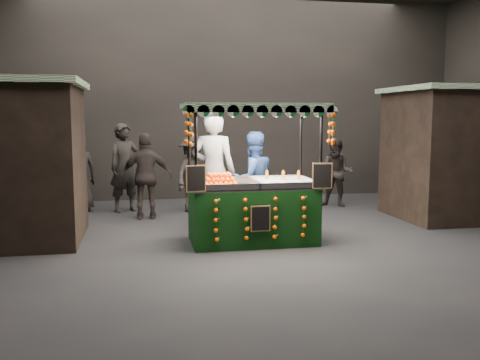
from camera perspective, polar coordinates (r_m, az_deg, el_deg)
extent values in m
plane|color=black|center=(8.42, 3.51, -6.98)|extent=(12.00, 12.00, 0.00)
cube|color=black|center=(13.09, -1.95, 8.99)|extent=(12.00, 0.10, 5.00)
cube|color=black|center=(11.44, 23.43, 2.47)|extent=(2.80, 2.00, 2.50)
cube|color=#114F24|center=(11.43, 23.74, 8.98)|extent=(3.00, 2.20, 0.10)
cube|color=black|center=(8.47, 1.36, -3.78)|extent=(1.97, 1.08, 0.90)
cube|color=silver|center=(8.40, 1.37, -0.65)|extent=(1.97, 1.08, 0.04)
cylinder|color=black|center=(7.73, -4.78, -0.13)|extent=(0.04, 0.04, 2.15)
cylinder|color=black|center=(8.16, 8.73, 0.18)|extent=(0.04, 0.04, 2.15)
cylinder|color=black|center=(8.74, -5.51, 0.67)|extent=(0.04, 0.04, 2.15)
cylinder|color=black|center=(9.12, 6.58, 0.92)|extent=(0.04, 0.04, 2.15)
cube|color=#114F24|center=(8.33, 1.39, 8.05)|extent=(2.19, 1.30, 0.07)
cube|color=silver|center=(8.52, 4.90, -0.20)|extent=(0.88, 0.97, 0.07)
cube|color=black|center=(7.67, -4.80, 0.16)|extent=(0.30, 0.09, 0.39)
cube|color=black|center=(8.10, 8.93, 0.46)|extent=(0.30, 0.09, 0.39)
cube|color=black|center=(7.92, 2.25, -4.21)|extent=(0.30, 0.02, 0.39)
imported|color=gray|center=(9.24, -2.88, 0.90)|extent=(0.90, 0.74, 2.11)
imported|color=navy|center=(9.39, 1.39, -0.08)|extent=(0.99, 0.86, 1.76)
imported|color=black|center=(11.42, -12.40, 1.31)|extent=(0.81, 0.71, 1.88)
imported|color=black|center=(11.98, 10.46, 0.78)|extent=(0.94, 0.89, 1.54)
imported|color=#2E2725|center=(10.51, -10.12, 0.41)|extent=(1.02, 0.46, 1.70)
imported|color=black|center=(11.19, -5.16, 0.67)|extent=(1.13, 1.19, 1.62)
imported|color=black|center=(11.62, -17.32, 0.96)|extent=(1.02, 0.90, 1.76)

